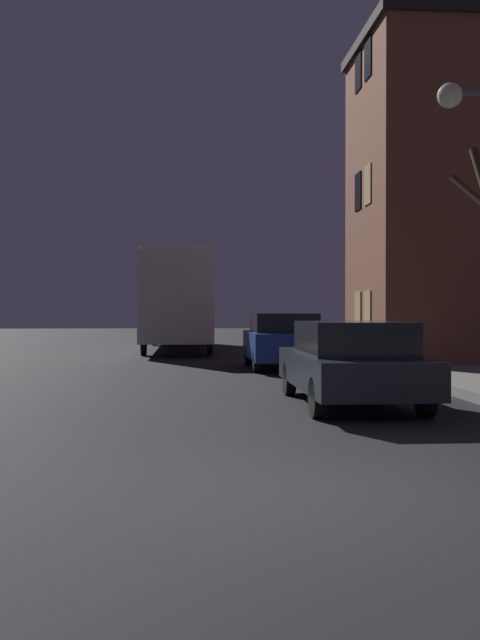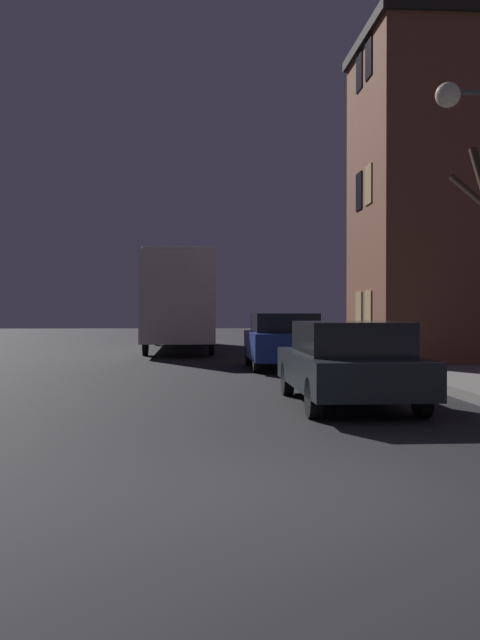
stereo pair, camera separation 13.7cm
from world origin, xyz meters
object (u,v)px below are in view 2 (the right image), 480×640
object	(u,v)px
bus	(180,296)
car_near_lane	(348,362)
car_mid_lane	(283,340)
streetlamp	(476,173)

from	to	relation	value
bus	car_near_lane	bearing A→B (deg)	-80.04
bus	car_mid_lane	world-z (taller)	bus
streetlamp	car_near_lane	distance (m)	4.02
car_near_lane	car_mid_lane	world-z (taller)	car_mid_lane
car_near_lane	bus	bearing A→B (deg)	99.96
bus	car_near_lane	distance (m)	17.72
car_mid_lane	bus	bearing A→B (deg)	106.69
streetlamp	car_near_lane	xyz separation A→B (m)	(-2.35, -0.52, -3.22)
bus	streetlamp	bearing A→B (deg)	-72.23
streetlamp	bus	xyz separation A→B (m)	(-5.41, 16.87, -1.76)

